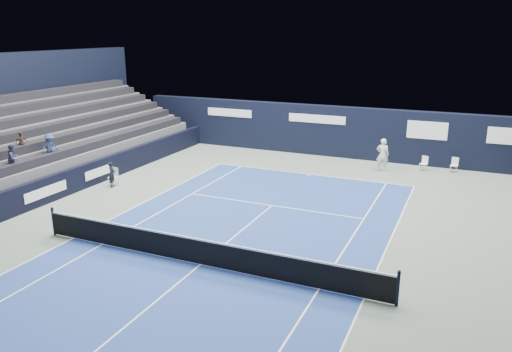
{
  "coord_description": "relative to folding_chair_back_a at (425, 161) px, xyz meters",
  "views": [
    {
      "loc": [
        7.8,
        -13.13,
        7.54
      ],
      "look_at": [
        -0.76,
        6.36,
        1.3
      ],
      "focal_mm": 35.0,
      "sensor_mm": 36.0,
      "label": 1
    }
  ],
  "objects": [
    {
      "name": "tennis_net",
      "position": [
        -5.6,
        -15.27,
        -0.03
      ],
      "size": [
        12.9,
        0.1,
        1.1
      ],
      "color": "black",
      "rests_on": "ground"
    },
    {
      "name": "ground",
      "position": [
        -5.6,
        -13.27,
        -0.54
      ],
      "size": [
        48.0,
        48.0,
        0.0
      ],
      "primitive_type": "plane",
      "color": "slate",
      "rests_on": "ground"
    },
    {
      "name": "back_sponsor_wall",
      "position": [
        -5.59,
        1.23,
        1.01
      ],
      "size": [
        26.0,
        0.63,
        3.1
      ],
      "color": "black",
      "rests_on": "ground"
    },
    {
      "name": "spectator_stand",
      "position": [
        -18.87,
        -8.28,
        1.41
      ],
      "size": [
        6.0,
        18.0,
        6.4
      ],
      "color": "#515153",
      "rests_on": "ground"
    },
    {
      "name": "line_judge",
      "position": [
        -13.95,
        -9.47,
        0.1
      ],
      "size": [
        0.46,
        0.55,
        1.28
      ],
      "primitive_type": "imported",
      "rotation": [
        0.0,
        0.0,
        1.95
      ],
      "color": "black",
      "rests_on": "ground"
    },
    {
      "name": "court_markings",
      "position": [
        -5.6,
        -15.27,
        -0.53
      ],
      "size": [
        11.03,
        23.83,
        0.0
      ],
      "color": "white",
      "rests_on": "court_surface"
    },
    {
      "name": "court_surface",
      "position": [
        -5.6,
        -15.27,
        -0.54
      ],
      "size": [
        10.97,
        23.77,
        0.01
      ],
      "primitive_type": "cube",
      "color": "navy",
      "rests_on": "ground"
    },
    {
      "name": "folding_chair_back_a",
      "position": [
        0.0,
        0.0,
        0.0
      ],
      "size": [
        0.46,
        0.47,
        0.82
      ],
      "rotation": [
        0.0,
        0.0,
        -0.33
      ],
      "color": "white",
      "rests_on": "ground"
    },
    {
      "name": "side_barrier_left",
      "position": [
        -15.1,
        -9.3,
        0.06
      ],
      "size": [
        0.33,
        22.0,
        1.2
      ],
      "color": "black",
      "rests_on": "ground"
    },
    {
      "name": "folding_chair_back_b",
      "position": [
        1.55,
        0.26,
        -0.07
      ],
      "size": [
        0.43,
        0.42,
        0.83
      ],
      "rotation": [
        0.0,
        0.0,
        -0.19
      ],
      "color": "white",
      "rests_on": "ground"
    },
    {
      "name": "tennis_player",
      "position": [
        -2.16,
        -1.03,
        0.37
      ],
      "size": [
        0.71,
        0.86,
        1.83
      ],
      "color": "white",
      "rests_on": "ground"
    },
    {
      "name": "line_judge_chair",
      "position": [
        -14.04,
        -9.21,
        -0.03
      ],
      "size": [
        0.47,
        0.46,
        0.9
      ],
      "rotation": [
        0.0,
        0.0,
        -0.2
      ],
      "color": "white",
      "rests_on": "ground"
    }
  ]
}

